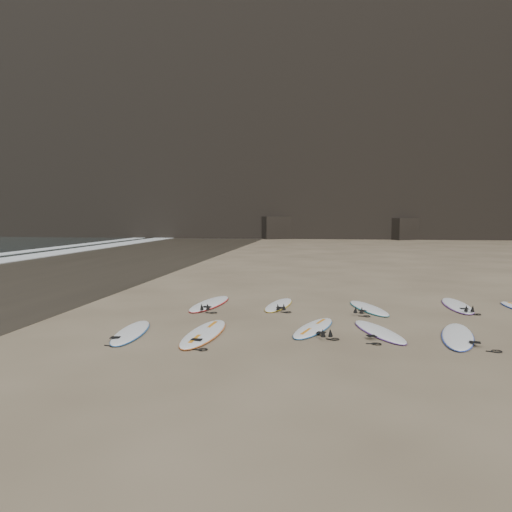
# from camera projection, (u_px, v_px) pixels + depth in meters

# --- Properties ---
(ground) EXTENTS (240.00, 240.00, 0.00)m
(ground) POSITION_uv_depth(u_px,v_px,m) (327.00, 331.00, 11.29)
(ground) COLOR #897559
(ground) RESTS_ON ground
(wet_sand) EXTENTS (12.00, 200.00, 0.01)m
(wet_sand) POSITION_uv_depth(u_px,v_px,m) (42.00, 272.00, 22.98)
(wet_sand) COLOR #383026
(wet_sand) RESTS_ON ground
(surfboard_0) EXTENTS (0.85, 2.42, 0.09)m
(surfboard_0) POSITION_uv_depth(u_px,v_px,m) (131.00, 332.00, 11.01)
(surfboard_0) COLOR white
(surfboard_0) RESTS_ON ground
(surfboard_1) EXTENTS (0.76, 2.75, 0.10)m
(surfboard_1) POSITION_uv_depth(u_px,v_px,m) (204.00, 333.00, 10.90)
(surfboard_1) COLOR white
(surfboard_1) RESTS_ON ground
(surfboard_2) EXTENTS (1.18, 2.38, 0.08)m
(surfboard_2) POSITION_uv_depth(u_px,v_px,m) (314.00, 327.00, 11.45)
(surfboard_2) COLOR white
(surfboard_2) RESTS_ON ground
(surfboard_3) EXTENTS (1.30, 2.39, 0.08)m
(surfboard_3) POSITION_uv_depth(u_px,v_px,m) (379.00, 331.00, 11.08)
(surfboard_3) COLOR white
(surfboard_3) RESTS_ON ground
(surfboard_4) EXTENTS (1.15, 2.65, 0.09)m
(surfboard_4) POSITION_uv_depth(u_px,v_px,m) (458.00, 335.00, 10.66)
(surfboard_4) COLOR white
(surfboard_4) RESTS_ON ground
(surfboard_5) EXTENTS (0.99, 2.81, 0.10)m
(surfboard_5) POSITION_uv_depth(u_px,v_px,m) (210.00, 303.00, 14.55)
(surfboard_5) COLOR white
(surfboard_5) RESTS_ON ground
(surfboard_6) EXTENTS (0.88, 2.34, 0.08)m
(surfboard_6) POSITION_uv_depth(u_px,v_px,m) (279.00, 305.00, 14.39)
(surfboard_6) COLOR white
(surfboard_6) RESTS_ON ground
(surfboard_7) EXTENTS (1.28, 2.43, 0.09)m
(surfboard_7) POSITION_uv_depth(u_px,v_px,m) (369.00, 308.00, 13.87)
(surfboard_7) COLOR white
(surfboard_7) RESTS_ON ground
(surfboard_8) EXTENTS (0.65, 2.59, 0.09)m
(surfboard_8) POSITION_uv_depth(u_px,v_px,m) (457.00, 305.00, 14.25)
(surfboard_8) COLOR white
(surfboard_8) RESTS_ON ground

